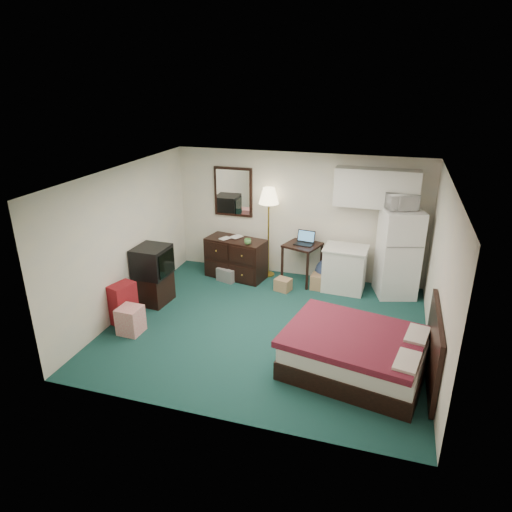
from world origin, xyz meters
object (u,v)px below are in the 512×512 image
(bed, at_px, (355,353))
(tv_stand, at_px, (154,288))
(desk, at_px, (302,263))
(floor_lamp, at_px, (268,233))
(kitchen_counter, at_px, (344,270))
(suitcase, at_px, (123,303))
(fridge, at_px, (398,253))
(dresser, at_px, (236,258))

(bed, xyz_separation_m, tv_stand, (-3.69, 1.07, -0.03))
(desk, bearing_deg, floor_lamp, -169.61)
(desk, xyz_separation_m, kitchen_counter, (0.85, -0.15, 0.02))
(floor_lamp, distance_m, desk, 0.89)
(desk, bearing_deg, suitcase, -117.05)
(kitchen_counter, height_order, tv_stand, kitchen_counter)
(fridge, bearing_deg, suitcase, -167.21)
(suitcase, bearing_deg, tv_stand, 98.00)
(bed, distance_m, tv_stand, 3.84)
(dresser, relative_size, bed, 0.66)
(desk, relative_size, fridge, 0.48)
(kitchen_counter, bearing_deg, floor_lamp, 173.82)
(floor_lamp, relative_size, suitcase, 2.65)
(desk, xyz_separation_m, bed, (1.31, -2.73, -0.10))
(desk, bearing_deg, kitchen_counter, 8.38)
(fridge, height_order, suitcase, fridge)
(desk, distance_m, kitchen_counter, 0.86)
(bed, bearing_deg, dresser, 146.79)
(tv_stand, relative_size, suitcase, 0.84)
(kitchen_counter, distance_m, bed, 2.62)
(dresser, height_order, fridge, fridge)
(fridge, distance_m, bed, 2.77)
(dresser, distance_m, suitcase, 2.57)
(fridge, height_order, tv_stand, fridge)
(bed, bearing_deg, suitcase, -173.04)
(suitcase, bearing_deg, desk, 60.97)
(desk, bearing_deg, dresser, -154.29)
(desk, relative_size, suitcase, 1.14)
(fridge, bearing_deg, bed, -116.68)
(suitcase, bearing_deg, bed, 12.28)
(kitchen_counter, bearing_deg, fridge, 8.83)
(floor_lamp, relative_size, fridge, 1.11)
(bed, xyz_separation_m, suitcase, (-3.80, 0.27, 0.05))
(bed, distance_m, suitcase, 3.81)
(fridge, xyz_separation_m, tv_stand, (-4.16, -1.61, -0.56))
(desk, height_order, tv_stand, desk)
(desk, height_order, bed, desk)
(dresser, xyz_separation_m, floor_lamp, (0.60, 0.27, 0.51))
(desk, xyz_separation_m, suitcase, (-2.49, -2.46, -0.05))
(floor_lamp, relative_size, bed, 1.01)
(dresser, distance_m, desk, 1.33)
(kitchen_counter, bearing_deg, bed, -77.04)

